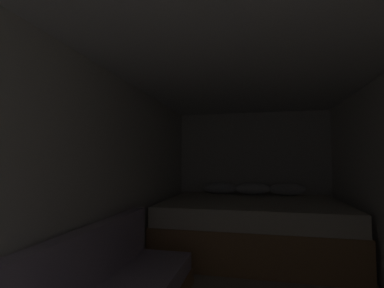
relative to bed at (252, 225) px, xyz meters
The scene contains 4 objects.
wall_back 1.12m from the bed, 90.00° to the left, with size 2.52×0.05×2.01m, color silver.
wall_left 2.19m from the bed, 126.29° to the right, with size 0.05×5.15×2.01m, color silver.
ceiling_slab 2.38m from the bed, 90.00° to the right, with size 2.52×5.15×0.05m, color white.
bed is the anchor object (origin of this frame).
Camera 1 is at (0.07, -0.07, 1.21)m, focal length 26.67 mm.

